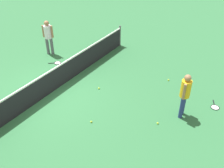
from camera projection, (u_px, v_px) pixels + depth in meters
ground_plane at (50, 93)px, 10.68m from camera, size 40.00×40.00×0.00m
court_net at (48, 83)px, 10.39m from camera, size 10.09×0.09×1.07m
player_near_side at (185, 92)px, 9.05m from camera, size 0.53×0.38×1.70m
player_far_side at (48, 35)px, 12.72m from camera, size 0.45×0.51×1.70m
tennis_racket_near_player at (215, 107)px, 9.98m from camera, size 0.60×0.42×0.03m
tennis_racket_far_player at (57, 63)px, 12.57m from camera, size 0.51×0.55×0.03m
tennis_ball_near_player at (99, 88)px, 10.90m from camera, size 0.07×0.07×0.07m
tennis_ball_by_net at (158, 123)px, 9.24m from camera, size 0.07×0.07×0.07m
tennis_ball_midcourt at (91, 122)px, 9.31m from camera, size 0.07×0.07×0.07m
tennis_ball_stray_left at (168, 80)px, 11.38m from camera, size 0.07×0.07×0.07m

